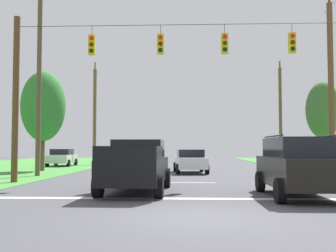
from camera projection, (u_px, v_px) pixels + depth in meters
ground_plane at (193, 216)px, 9.83m from camera, size 120.00×120.00×0.00m
stop_bar_stripe at (191, 199)px, 13.18m from camera, size 13.93×0.45×0.01m
lane_dash_0 at (189, 183)px, 19.17m from camera, size 2.50×0.15×0.01m
lane_dash_1 at (188, 174)px, 25.44m from camera, size 2.50×0.15×0.01m
lane_dash_2 at (187, 167)px, 34.47m from camera, size 2.50×0.15×0.01m
overhead_signal_span at (191, 88)px, 19.02m from camera, size 16.96×0.31×7.92m
pickup_truck at (137, 166)px, 15.21m from camera, size 2.38×5.45×1.95m
suv_black at (298, 165)px, 13.61m from camera, size 2.22×4.81×2.05m
distant_car_crossing_white at (190, 161)px, 26.52m from camera, size 2.30×4.43×1.52m
distant_car_oncoming at (62, 157)px, 35.86m from camera, size 2.20×4.39×1.52m
distant_car_far_parked at (300, 163)px, 23.10m from camera, size 4.39×2.20×1.52m
utility_pole_mid_right at (331, 86)px, 24.50m from camera, size 0.34×1.70×11.04m
utility_pole_far_right at (280, 114)px, 38.45m from camera, size 0.29×1.79×9.87m
utility_pole_mid_left at (39, 78)px, 23.74m from camera, size 0.27×1.75×11.62m
utility_pole_far_left at (95, 115)px, 38.79m from camera, size 0.32×1.81×9.81m
tree_roadside_right at (43, 106)px, 28.72m from camera, size 3.08×3.08×7.04m
tree_roadside_far_right at (323, 110)px, 33.77m from camera, size 2.80×2.80×7.11m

